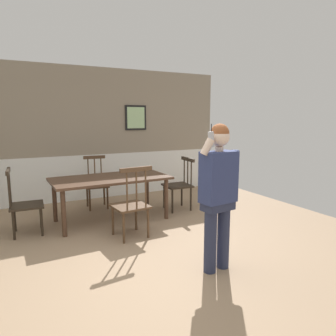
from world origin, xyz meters
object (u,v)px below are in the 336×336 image
(dining_table, at_px, (111,182))
(chair_by_doorway, at_px, (96,184))
(chair_near_window, at_px, (179,184))
(person_figure, at_px, (219,188))
(chair_at_table_head, at_px, (24,204))
(chair_opposite_corner, at_px, (131,204))

(dining_table, bearing_deg, chair_by_doorway, 91.86)
(dining_table, relative_size, chair_near_window, 1.98)
(chair_by_doorway, xyz_separation_m, person_figure, (0.59, -3.11, 0.48))
(chair_at_table_head, relative_size, person_figure, 0.60)
(chair_near_window, xyz_separation_m, chair_by_doorway, (-1.36, 0.83, -0.01))
(chair_opposite_corner, xyz_separation_m, person_figure, (0.53, -1.36, 0.46))
(chair_at_table_head, height_order, chair_opposite_corner, chair_opposite_corner)
(chair_at_table_head, bearing_deg, dining_table, 94.86)
(chair_opposite_corner, bearing_deg, chair_at_table_head, 143.11)
(person_figure, bearing_deg, chair_at_table_head, -56.18)
(chair_by_doorway, height_order, chair_opposite_corner, chair_opposite_corner)
(chair_by_doorway, relative_size, person_figure, 0.60)
(chair_by_doorway, distance_m, chair_at_table_head, 1.60)
(chair_at_table_head, bearing_deg, chair_by_doorway, 127.94)
(dining_table, relative_size, chair_at_table_head, 1.94)
(dining_table, xyz_separation_m, chair_by_doorway, (-0.03, 0.87, -0.19))
(chair_near_window, xyz_separation_m, chair_opposite_corner, (-1.30, -0.92, 0.01))
(dining_table, bearing_deg, chair_near_window, 2.02)
(dining_table, relative_size, chair_by_doorway, 1.94)
(dining_table, height_order, person_figure, person_figure)
(chair_at_table_head, relative_size, chair_opposite_corner, 0.94)
(chair_near_window, height_order, chair_by_doorway, chair_by_doorway)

